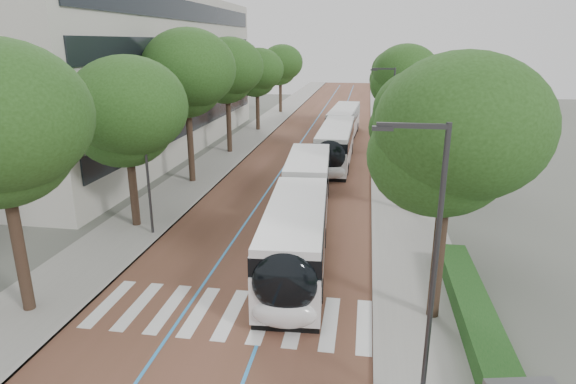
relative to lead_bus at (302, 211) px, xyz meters
name	(u,v)px	position (x,y,z in m)	size (l,w,h in m)	color
ground	(218,329)	(-1.88, -8.45, -1.63)	(160.00, 160.00, 0.00)	#51544C
road	(322,132)	(-1.88, 31.55, -1.62)	(11.00, 140.00, 0.02)	brown
sidewalk_left	(258,130)	(-9.38, 31.55, -1.57)	(4.00, 140.00, 0.12)	gray
sidewalk_right	(389,134)	(5.62, 31.55, -1.57)	(4.00, 140.00, 0.12)	gray
kerb_left	(274,130)	(-7.48, 31.55, -1.57)	(0.20, 140.00, 0.14)	gray
kerb_right	(372,133)	(3.72, 31.55, -1.57)	(0.20, 140.00, 0.14)	gray
zebra_crossing	(231,314)	(-1.68, -7.45, -1.60)	(10.55, 3.60, 0.01)	silver
lane_line_left	(308,132)	(-3.48, 31.55, -1.60)	(0.12, 126.00, 0.01)	#2A85D2
lane_line_right	(336,132)	(-0.28, 31.55, -1.60)	(0.12, 126.00, 0.01)	#2A85D2
office_building	(102,74)	(-21.36, 19.55, 5.37)	(18.11, 40.00, 14.00)	#A8A59B
hedge	(485,340)	(7.22, -8.45, -1.11)	(1.20, 14.00, 0.80)	#163F16
streetlight_near	(429,253)	(4.74, -11.45, 3.19)	(1.82, 0.20, 8.00)	#313033
streetlight_far	(390,113)	(4.74, 13.55, 3.19)	(1.82, 0.20, 8.00)	#313033
lamp_post_left	(146,160)	(-7.98, -0.45, 2.49)	(0.14, 0.14, 8.00)	#313033
trees_left	(212,82)	(-9.38, 15.18, 5.16)	(6.42, 60.98, 10.26)	black
trees_right	(407,94)	(5.82, 12.99, 4.68)	(5.72, 47.62, 9.18)	black
lead_bus	(302,211)	(0.00, 0.00, 0.00)	(3.69, 18.52, 3.20)	black
bus_queued_0	(335,146)	(0.61, 16.51, 0.00)	(2.64, 12.42, 3.20)	silver
bus_queued_1	(343,123)	(0.66, 28.37, 0.00)	(3.12, 12.50, 3.20)	silver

